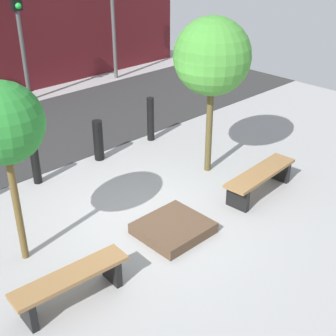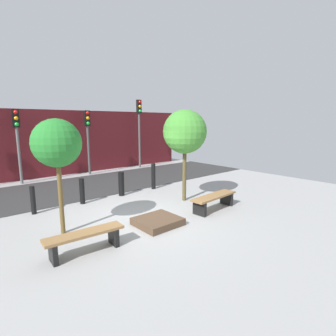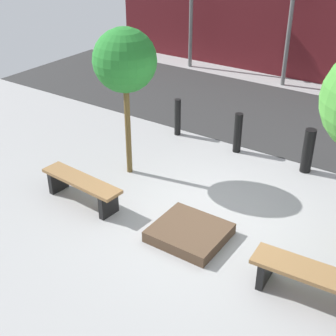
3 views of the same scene
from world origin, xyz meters
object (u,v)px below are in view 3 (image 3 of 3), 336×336
Objects in this scene: bench_right at (319,281)px; bollard_far_left at (178,117)px; bench_left at (82,186)px; planter_bed at (189,233)px; bollard_center at (308,151)px; traffic_light_mid_west at (292,5)px; bollard_left at (238,133)px; tree_behind_left_bench at (125,61)px.

bollard_far_left is at bearing 139.17° from bench_right.
bench_left is 4.27m from bench_right.
bollard_far_left is at bearing 126.21° from planter_bed.
traffic_light_mid_west is (-2.40, 4.65, 1.84)m from bollard_center.
bench_left is 8.25m from traffic_light_mid_west.
bollard_left reaches higher than bollard_far_left.
bollard_center is at bearing 76.29° from planter_bed.
bollard_center reaches higher than bench_left.
traffic_light_mid_west reaches higher than bollard_center.
tree_behind_left_bench reaches higher than bollard_left.
traffic_light_mid_west reaches higher than tree_behind_left_bench.
planter_bed is 3.26m from bollard_left.
bollard_left is at bearing 127.12° from bench_right.
planter_bed is at bearing -53.79° from bollard_far_left.
bollard_center reaches higher than planter_bed.
bollard_left is 5.08m from traffic_light_mid_west.
bollard_center reaches higher than bollard_left.
traffic_light_mid_west is (-1.63, 7.80, 2.20)m from planter_bed.
bollard_far_left is at bearing -98.28° from traffic_light_mid_west.
bench_right is 4.43m from bollard_left.
bench_right is at bearing -49.08° from bollard_left.
planter_bed is at bearing 9.16° from bench_left.
bench_left is 1.92× the size of bollard_left.
tree_behind_left_bench is at bearing 158.67° from bench_right.
bollard_far_left is at bearing 180.00° from bollard_left.
bench_left reaches higher than planter_bed.
bench_left is at bearing 176.20° from bench_right.
bench_right is at bearing -17.53° from tree_behind_left_bench.
bollard_center is (0.77, 3.15, 0.36)m from planter_bed.
traffic_light_mid_west is (0.68, 4.65, 1.86)m from bollard_far_left.
bollard_far_left is at bearing 96.72° from bench_left.
planter_bed is 1.31× the size of bollard_far_left.
planter_bed is at bearing -103.71° from bollard_center.
bollard_left is at bearing -79.53° from traffic_light_mid_west.
traffic_light_mid_west reaches higher than bench_right.
tree_behind_left_bench reaches higher than bench_right.
traffic_light_mid_west is (-0.86, 4.65, 1.86)m from bollard_left.
bollard_left is (-0.77, 3.15, 0.34)m from planter_bed.
planter_bed is 3.24m from tree_behind_left_bench.
planter_bed is 0.39× the size of tree_behind_left_bench.
bollard_center is 5.55m from traffic_light_mid_west.
tree_behind_left_bench is (-0.00, 1.35, 1.92)m from bench_left.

